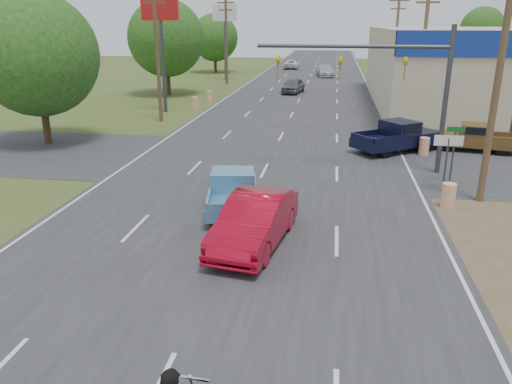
% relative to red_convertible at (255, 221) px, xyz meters
% --- Properties ---
extents(main_road, '(15.00, 180.00, 0.02)m').
position_rel_red_convertible_xyz_m(main_road, '(-0.88, 32.70, -0.83)').
color(main_road, '#2D2D30').
rests_on(main_road, ground).
extents(cross_road, '(120.00, 10.00, 0.02)m').
position_rel_red_convertible_xyz_m(cross_road, '(-0.88, 10.70, -0.83)').
color(cross_road, '#2D2D30').
rests_on(cross_road, ground).
extents(utility_pole_1, '(2.00, 0.28, 10.00)m').
position_rel_red_convertible_xyz_m(utility_pole_1, '(8.62, 5.70, 4.48)').
color(utility_pole_1, '#4C3823').
rests_on(utility_pole_1, ground).
extents(utility_pole_2, '(2.00, 0.28, 10.00)m').
position_rel_red_convertible_xyz_m(utility_pole_2, '(8.62, 23.70, 4.48)').
color(utility_pole_2, '#4C3823').
rests_on(utility_pole_2, ground).
extents(utility_pole_3, '(2.00, 0.28, 10.00)m').
position_rel_red_convertible_xyz_m(utility_pole_3, '(8.62, 41.70, 4.48)').
color(utility_pole_3, '#4C3823').
rests_on(utility_pole_3, ground).
extents(utility_pole_5, '(2.00, 0.28, 10.00)m').
position_rel_red_convertible_xyz_m(utility_pole_5, '(-10.38, 20.70, 4.48)').
color(utility_pole_5, '#4C3823').
rests_on(utility_pole_5, ground).
extents(utility_pole_6, '(2.00, 0.28, 10.00)m').
position_rel_red_convertible_xyz_m(utility_pole_6, '(-10.38, 44.70, 4.48)').
color(utility_pole_6, '#4C3823').
rests_on(utility_pole_6, ground).
extents(tree_0, '(7.14, 7.14, 8.84)m').
position_rel_red_convertible_xyz_m(tree_0, '(-14.88, 12.70, 4.43)').
color(tree_0, '#422D19').
rests_on(tree_0, ground).
extents(tree_1, '(7.56, 7.56, 9.36)m').
position_rel_red_convertible_xyz_m(tree_1, '(-14.38, 34.70, 4.74)').
color(tree_1, '#422D19').
rests_on(tree_1, ground).
extents(tree_2, '(6.72, 6.72, 8.32)m').
position_rel_red_convertible_xyz_m(tree_2, '(-15.08, 58.70, 4.11)').
color(tree_2, '#422D19').
rests_on(tree_2, ground).
extents(tree_5, '(7.98, 7.98, 9.88)m').
position_rel_red_convertible_xyz_m(tree_5, '(29.12, 87.70, 5.05)').
color(tree_5, '#422D19').
rests_on(tree_5, ground).
extents(tree_6, '(8.82, 8.82, 10.92)m').
position_rel_red_convertible_xyz_m(tree_6, '(-30.88, 87.70, 5.67)').
color(tree_6, '#422D19').
rests_on(tree_6, ground).
extents(barrel_0, '(0.56, 0.56, 1.00)m').
position_rel_red_convertible_xyz_m(barrel_0, '(7.12, 4.70, -0.34)').
color(barrel_0, orange).
rests_on(barrel_0, ground).
extents(barrel_1, '(0.56, 0.56, 1.00)m').
position_rel_red_convertible_xyz_m(barrel_1, '(7.52, 13.20, -0.34)').
color(barrel_1, orange).
rests_on(barrel_1, ground).
extents(barrel_2, '(0.56, 0.56, 1.00)m').
position_rel_red_convertible_xyz_m(barrel_2, '(-9.38, 26.70, -0.34)').
color(barrel_2, orange).
rests_on(barrel_2, ground).
extents(barrel_3, '(0.56, 0.56, 1.00)m').
position_rel_red_convertible_xyz_m(barrel_3, '(-9.08, 30.70, -0.34)').
color(barrel_3, orange).
rests_on(barrel_3, ground).
extents(pole_sign_left_near, '(3.00, 0.35, 9.20)m').
position_rel_red_convertible_xyz_m(pole_sign_left_near, '(-11.38, 24.70, 6.33)').
color(pole_sign_left_near, '#3F3F44').
rests_on(pole_sign_left_near, ground).
extents(pole_sign_left_far, '(3.00, 0.35, 9.20)m').
position_rel_red_convertible_xyz_m(pole_sign_left_far, '(-11.38, 48.70, 6.33)').
color(pole_sign_left_far, '#3F3F44').
rests_on(pole_sign_left_far, ground).
extents(lane_sign, '(1.20, 0.08, 2.52)m').
position_rel_red_convertible_xyz_m(lane_sign, '(7.32, 6.70, 1.06)').
color(lane_sign, '#3F3F44').
rests_on(lane_sign, ground).
extents(street_name_sign, '(0.80, 0.08, 2.61)m').
position_rel_red_convertible_xyz_m(street_name_sign, '(7.92, 8.20, 0.77)').
color(street_name_sign, '#3F3F44').
rests_on(street_name_sign, ground).
extents(signal_mast, '(9.12, 0.40, 7.00)m').
position_rel_red_convertible_xyz_m(signal_mast, '(4.95, 9.70, 3.96)').
color(signal_mast, '#3F3F44').
rests_on(signal_mast, ground).
extents(red_convertible, '(2.56, 5.31, 1.68)m').
position_rel_red_convertible_xyz_m(red_convertible, '(0.00, 0.00, 0.00)').
color(red_convertible, '#A4071C').
rests_on(red_convertible, ground).
extents(blue_pickup, '(2.53, 4.95, 1.57)m').
position_rel_red_convertible_xyz_m(blue_pickup, '(-1.40, 3.31, -0.05)').
color(blue_pickup, black).
rests_on(blue_pickup, ground).
extents(navy_pickup, '(5.50, 4.82, 1.77)m').
position_rel_red_convertible_xyz_m(navy_pickup, '(6.23, 13.94, 0.05)').
color(navy_pickup, black).
rests_on(navy_pickup, ground).
extents(brown_pickup, '(4.92, 2.67, 1.54)m').
position_rel_red_convertible_xyz_m(brown_pickup, '(10.48, 14.72, -0.06)').
color(brown_pickup, black).
rests_on(brown_pickup, ground).
extents(distant_car_grey, '(2.50, 4.69, 1.52)m').
position_rel_red_convertible_xyz_m(distant_car_grey, '(-1.84, 37.85, -0.08)').
color(distant_car_grey, '#56575B').
rests_on(distant_car_grey, ground).
extents(distant_car_silver, '(2.87, 5.49, 1.52)m').
position_rel_red_convertible_xyz_m(distant_car_silver, '(1.13, 55.37, -0.08)').
color(distant_car_silver, silver).
rests_on(distant_car_silver, ground).
extents(distant_car_white, '(2.39, 4.98, 1.37)m').
position_rel_red_convertible_xyz_m(distant_car_white, '(-4.49, 66.64, -0.15)').
color(distant_car_white, white).
rests_on(distant_car_white, ground).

